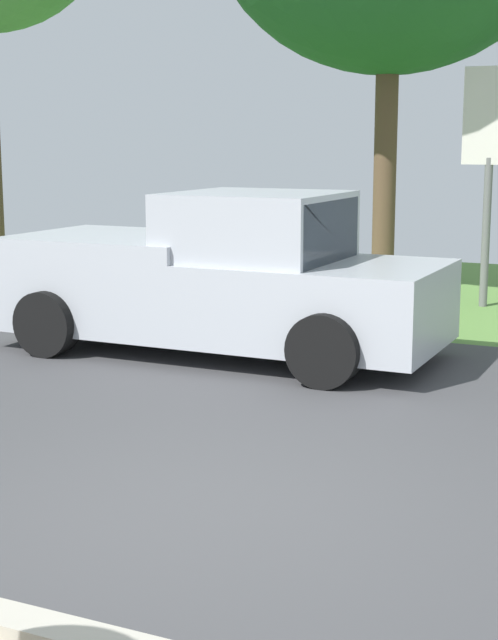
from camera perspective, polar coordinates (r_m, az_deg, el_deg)
name	(u,v)px	position (r m, az deg, el deg)	size (l,w,h in m)	color
ground_plane	(358,406)	(9.35, 6.44, -5.06)	(40.00, 22.00, 0.20)	#424244
pickup_truck	(220,279)	(11.21, -1.71, 2.42)	(5.20, 2.28, 1.88)	#ADB2BA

